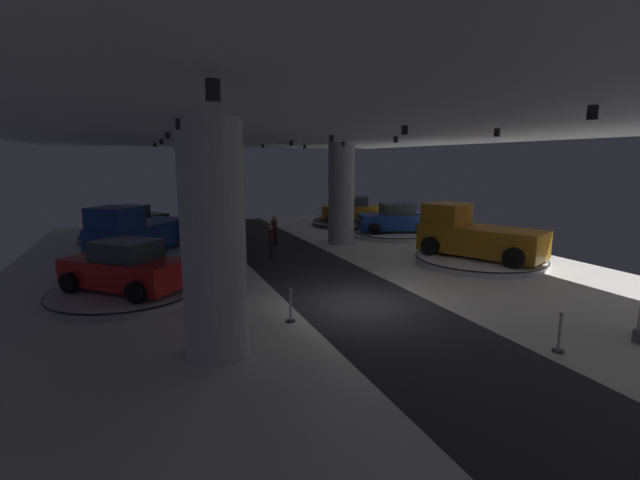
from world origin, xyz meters
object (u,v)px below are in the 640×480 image
display_platform_deep_left (132,236)px  display_platform_mid_right (480,259)px  display_platform_deep_right (352,222)px  display_platform_mid_left (126,292)px  display_car_far_right (395,219)px  visitor_walking_far (274,229)px  column_right (341,194)px  display_car_mid_left (125,268)px  display_car_deep_right (352,210)px  visitor_walking_near (271,239)px  display_car_deep_left (130,221)px  display_platform_far_left (143,253)px  display_platform_far_right (394,234)px  pickup_truck_mid_right (474,235)px  column_left (213,241)px  pickup_truck_far_left (137,233)px

display_platform_deep_left → display_platform_mid_right: display_platform_mid_right is taller
display_platform_deep_right → display_platform_deep_left: 14.51m
display_platform_mid_left → display_car_far_right: display_car_far_right is taller
display_platform_mid_left → visitor_walking_far: visitor_walking_far is taller
column_right → display_car_mid_left: (-10.86, -6.18, -1.74)m
display_car_deep_right → display_platform_deep_right: bearing=155.3°
visitor_walking_near → display_platform_deep_left: bearing=127.4°
visitor_walking_far → display_platform_mid_right: bearing=-45.8°
display_car_deep_left → display_platform_mid_left: display_car_deep_left is taller
column_right → display_platform_far_left: 10.62m
display_platform_deep_right → display_platform_mid_left: 19.06m
display_platform_deep_left → display_car_far_right: bearing=-18.8°
display_platform_mid_left → visitor_walking_near: bearing=32.1°
visitor_walking_near → display_platform_far_right: bearing=19.6°
display_platform_far_right → display_car_far_right: (0.03, -0.01, 0.89)m
display_platform_mid_right → display_platform_far_left: bearing=152.1°
column_right → visitor_walking_near: 5.48m
column_right → pickup_truck_mid_right: (3.64, -6.45, -1.53)m
column_left → display_car_mid_left: column_left is taller
display_platform_far_left → pickup_truck_far_left: pickup_truck_far_left is taller
display_platform_deep_right → display_car_deep_left: size_ratio=1.30×
column_left → pickup_truck_mid_right: (12.37, 5.51, -1.53)m
display_platform_deep_left → visitor_walking_far: visitor_walking_far is taller
pickup_truck_mid_right → display_platform_mid_left: 14.56m
display_car_far_right → visitor_walking_far: 7.53m
display_car_deep_right → display_platform_mid_left: (-14.59, -12.28, -0.95)m
display_platform_far_right → display_car_mid_left: bearing=-154.7°
display_platform_deep_right → pickup_truck_far_left: bearing=-158.0°
display_platform_far_left → display_platform_deep_right: bearing=21.4°
display_car_deep_left → display_car_mid_left: bearing=-90.0°
display_platform_far_left → display_car_mid_left: bearing=-94.9°
display_platform_far_left → visitor_walking_near: (5.62, -2.93, 0.78)m
display_platform_mid_right → display_platform_mid_left: size_ratio=1.14×
display_platform_deep_left → display_car_mid_left: (-0.03, -12.00, 0.85)m
display_platform_far_right → display_platform_mid_right: bearing=-90.9°
display_car_far_right → display_car_mid_left: bearing=-154.8°
column_left → display_platform_deep_left: size_ratio=0.94×
display_platform_mid_left → display_platform_mid_right: bearing=-2.3°
display_car_deep_left → pickup_truck_mid_right: bearing=-40.2°
display_car_deep_right → display_platform_mid_left: 19.09m
column_right → pickup_truck_far_left: size_ratio=1.01×
column_left → display_platform_mid_right: bearing=22.7°
display_platform_deep_right → display_car_mid_left: (-14.54, -12.32, 0.83)m
column_left → display_platform_mid_left: bearing=110.3°
display_platform_deep_right → display_car_deep_right: size_ratio=1.26×
display_platform_deep_right → display_platform_far_left: display_platform_deep_right is taller
display_platform_mid_left → display_platform_far_left: display_platform_mid_left is taller
pickup_truck_far_left → display_platform_deep_left: bearing=93.8°
display_car_deep_right → display_car_deep_left: 14.56m
display_car_far_right → visitor_walking_near: bearing=-160.5°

